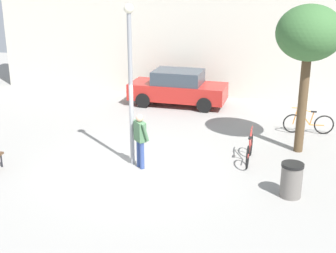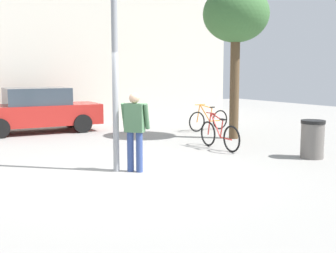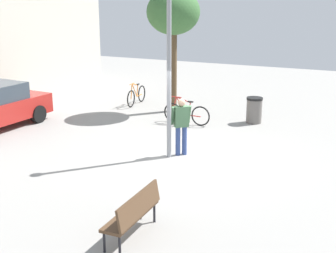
{
  "view_description": "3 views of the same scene",
  "coord_description": "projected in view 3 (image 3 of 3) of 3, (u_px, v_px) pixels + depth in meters",
  "views": [
    {
      "loc": [
        3.65,
        -12.11,
        5.62
      ],
      "look_at": [
        0.81,
        0.74,
        1.18
      ],
      "focal_mm": 49.22,
      "sensor_mm": 36.0,
      "label": 1
    },
    {
      "loc": [
        -3.87,
        -7.7,
        2.11
      ],
      "look_at": [
        1.18,
        0.66,
        0.84
      ],
      "focal_mm": 45.39,
      "sensor_mm": 36.0,
      "label": 2
    },
    {
      "loc": [
        -11.95,
        -5.04,
        4.56
      ],
      "look_at": [
        0.1,
        0.62,
        0.8
      ],
      "focal_mm": 50.87,
      "sensor_mm": 36.0,
      "label": 3
    }
  ],
  "objects": [
    {
      "name": "bicycle_red",
      "position": [
        186.0,
        113.0,
        17.01
      ],
      "size": [
        0.13,
        1.81,
        0.97
      ],
      "color": "black",
      "rests_on": "ground_plane"
    },
    {
      "name": "ground_plane",
      "position": [
        186.0,
        156.0,
        13.71
      ],
      "size": [
        36.0,
        36.0,
        0.0
      ],
      "primitive_type": "plane",
      "color": "gray"
    },
    {
      "name": "person_by_lamppost",
      "position": [
        181.0,
        123.0,
        13.61
      ],
      "size": [
        0.57,
        0.59,
        1.67
      ],
      "color": "#334784",
      "rests_on": "ground_plane"
    },
    {
      "name": "lamppost",
      "position": [
        169.0,
        59.0,
        12.92
      ],
      "size": [
        0.28,
        0.28,
        4.78
      ],
      "color": "gray",
      "rests_on": "ground_plane"
    },
    {
      "name": "park_bench",
      "position": [
        134.0,
        211.0,
        9.05
      ],
      "size": [
        1.61,
        0.51,
        0.92
      ],
      "color": "#513823",
      "rests_on": "ground_plane"
    },
    {
      "name": "plaza_tree",
      "position": [
        173.0,
        14.0,
        17.93
      ],
      "size": [
        2.03,
        2.03,
        4.71
      ],
      "color": "brown",
      "rests_on": "ground_plane"
    },
    {
      "name": "bicycle_orange",
      "position": [
        136.0,
        95.0,
        19.98
      ],
      "size": [
        1.81,
        0.2,
        0.97
      ],
      "color": "black",
      "rests_on": "ground_plane"
    },
    {
      "name": "trash_bin",
      "position": [
        254.0,
        110.0,
        17.14
      ],
      "size": [
        0.58,
        0.58,
        0.93
      ],
      "color": "#66605B",
      "rests_on": "ground_plane"
    }
  ]
}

